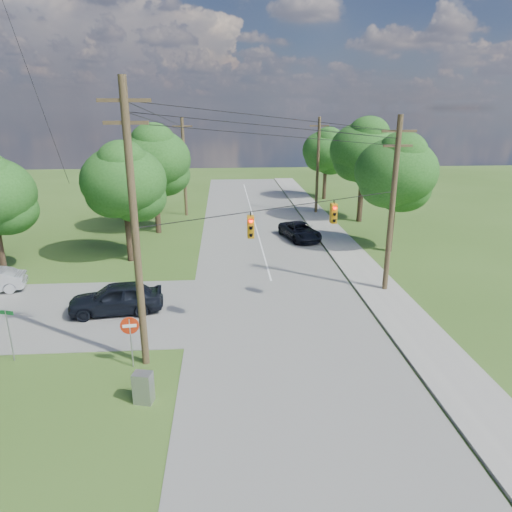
{
  "coord_description": "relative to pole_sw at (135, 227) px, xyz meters",
  "views": [
    {
      "loc": [
        -0.96,
        -17.78,
        10.82
      ],
      "look_at": [
        0.64,
        5.0,
        3.4
      ],
      "focal_mm": 32.0,
      "sensor_mm": 36.0,
      "label": 1
    }
  ],
  "objects": [
    {
      "name": "street_name_sign",
      "position": [
        -5.95,
        0.6,
        -4.64
      ],
      "size": [
        0.72,
        0.21,
        2.47
      ],
      "rotation": [
        0.0,
        0.0,
        -0.25
      ],
      "color": "gray",
      "rests_on": "ground"
    },
    {
      "name": "car_main_north",
      "position": [
        10.1,
        19.51,
        -5.49
      ],
      "size": [
        3.57,
        5.51,
        1.41
      ],
      "primitive_type": "imported",
      "rotation": [
        0.0,
        0.0,
        0.26
      ],
      "color": "black",
      "rests_on": "main_road"
    },
    {
      "name": "traffic_signals",
      "position": [
        7.15,
        4.03,
        -0.73
      ],
      "size": [
        4.91,
        3.27,
        1.05
      ],
      "color": "#C5840B",
      "rests_on": "ground"
    },
    {
      "name": "pole_north_e",
      "position": [
        13.5,
        29.6,
        -1.1
      ],
      "size": [
        2.0,
        0.32,
        10.0
      ],
      "color": "brown",
      "rests_on": "ground"
    },
    {
      "name": "sidewalk_east",
      "position": [
        13.3,
        4.6,
        -6.17
      ],
      "size": [
        2.6,
        100.0,
        0.12
      ],
      "primitive_type": "cube",
      "color": "#9D9B93",
      "rests_on": "ground"
    },
    {
      "name": "do_not_enter_sign",
      "position": [
        -0.5,
        -0.31,
        -4.48
      ],
      "size": [
        0.8,
        0.13,
        2.41
      ],
      "rotation": [
        0.0,
        0.0,
        0.1
      ],
      "color": "gray",
      "rests_on": "ground"
    },
    {
      "name": "ground",
      "position": [
        4.6,
        -0.4,
        -6.23
      ],
      "size": [
        140.0,
        140.0,
        0.0
      ],
      "primitive_type": "plane",
      "color": "#35551C",
      "rests_on": "ground"
    },
    {
      "name": "tree_w_near",
      "position": [
        -3.4,
        14.6,
        -0.3
      ],
      "size": [
        6.0,
        6.0,
        8.4
      ],
      "color": "#453022",
      "rests_on": "ground"
    },
    {
      "name": "pole_ne",
      "position": [
        13.5,
        7.6,
        -0.76
      ],
      "size": [
        2.0,
        0.32,
        10.5
      ],
      "color": "brown",
      "rests_on": "ground"
    },
    {
      "name": "tree_e_mid",
      "position": [
        17.1,
        25.6,
        0.68
      ],
      "size": [
        6.6,
        6.6,
        9.64
      ],
      "color": "#453022",
      "rests_on": "ground"
    },
    {
      "name": "control_cabinet",
      "position": [
        0.39,
        -2.89,
        -5.59
      ],
      "size": [
        0.8,
        0.65,
        1.27
      ],
      "primitive_type": "cube",
      "rotation": [
        0.0,
        0.0,
        -0.22
      ],
      "color": "gray",
      "rests_on": "ground"
    },
    {
      "name": "main_road",
      "position": [
        6.6,
        4.6,
        -6.21
      ],
      "size": [
        10.0,
        100.0,
        0.03
      ],
      "primitive_type": "cube",
      "color": "gray",
      "rests_on": "ground"
    },
    {
      "name": "tree_e_far",
      "position": [
        16.1,
        37.6,
        -0.31
      ],
      "size": [
        5.8,
        5.8,
        8.32
      ],
      "color": "#453022",
      "rests_on": "ground"
    },
    {
      "name": "car_cross_dark",
      "position": [
        -2.42,
        5.41,
        -5.33
      ],
      "size": [
        5.26,
        2.64,
        1.72
      ],
      "primitive_type": "imported",
      "rotation": [
        0.0,
        0.0,
        -1.45
      ],
      "color": "black",
      "rests_on": "cross_road"
    },
    {
      "name": "pole_north_w",
      "position": [
        -0.4,
        29.6,
        -1.1
      ],
      "size": [
        2.0,
        0.32,
        10.0
      ],
      "color": "brown",
      "rests_on": "ground"
    },
    {
      "name": "power_lines",
      "position": [
        6.1,
        11.14,
        2.93
      ],
      "size": [
        13.93,
        29.62,
        4.93
      ],
      "color": "black",
      "rests_on": "ground"
    },
    {
      "name": "tree_w_far",
      "position": [
        -4.4,
        32.6,
        0.02
      ],
      "size": [
        6.0,
        6.0,
        8.73
      ],
      "color": "#453022",
      "rests_on": "ground"
    },
    {
      "name": "tree_e_near",
      "position": [
        16.6,
        15.6,
        0.02
      ],
      "size": [
        6.2,
        6.2,
        8.81
      ],
      "color": "#453022",
      "rests_on": "ground"
    },
    {
      "name": "tree_w_mid",
      "position": [
        -2.4,
        22.6,
        0.35
      ],
      "size": [
        6.4,
        6.4,
        9.22
      ],
      "color": "#453022",
      "rests_on": "ground"
    },
    {
      "name": "pole_sw",
      "position": [
        0.0,
        0.0,
        0.0
      ],
      "size": [
        2.0,
        0.32,
        12.0
      ],
      "color": "brown",
      "rests_on": "ground"
    }
  ]
}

